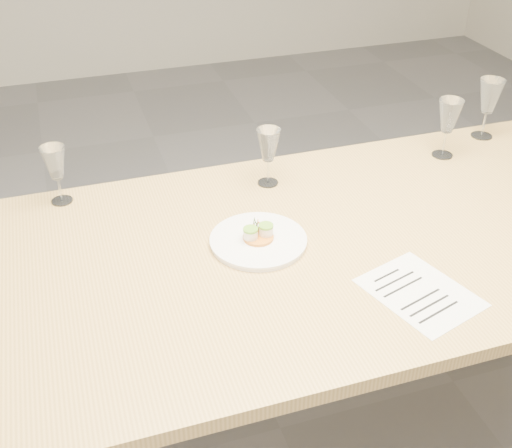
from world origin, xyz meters
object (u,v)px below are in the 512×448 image
object	(u,v)px
dining_table	(285,267)
wine_glass_1	(55,164)
recipe_sheet	(420,293)
wine_glass_3	(449,117)
dinner_plate	(258,240)
wine_glass_4	(490,97)
wine_glass_2	(268,146)

from	to	relation	value
dining_table	wine_glass_1	size ratio (longest dim) A/B	13.25
recipe_sheet	wine_glass_3	bearing A→B (deg)	37.11
wine_glass_1	wine_glass_3	xyz separation A→B (m)	(1.25, -0.09, 0.01)
dining_table	wine_glass_3	bearing A→B (deg)	25.92
dinner_plate	wine_glass_3	bearing A→B (deg)	21.40
dinner_plate	recipe_sheet	size ratio (longest dim) A/B	0.84
wine_glass_3	dinner_plate	bearing A→B (deg)	-158.60
recipe_sheet	wine_glass_4	world-z (taller)	wine_glass_4
wine_glass_4	dinner_plate	bearing A→B (deg)	-158.49
wine_glass_1	dinner_plate	bearing A→B (deg)	-38.23
wine_glass_2	wine_glass_3	xyz separation A→B (m)	(0.62, -0.00, 0.01)
recipe_sheet	wine_glass_2	xyz separation A→B (m)	(-0.18, 0.62, 0.13)
wine_glass_2	wine_glass_3	size ratio (longest dim) A/B	0.92
wine_glass_3	wine_glass_4	xyz separation A→B (m)	(0.21, 0.09, 0.01)
dining_table	wine_glass_2	xyz separation A→B (m)	(0.06, 0.34, 0.20)
wine_glass_3	wine_glass_4	bearing A→B (deg)	21.91
dining_table	wine_glass_4	world-z (taller)	wine_glass_4
dining_table	wine_glass_4	distance (m)	1.02
wine_glass_1	wine_glass_2	size ratio (longest dim) A/B	0.98
dining_table	wine_glass_1	xyz separation A→B (m)	(-0.56, 0.43, 0.19)
dining_table	wine_glass_3	world-z (taller)	wine_glass_3
recipe_sheet	wine_glass_2	size ratio (longest dim) A/B	1.71
dining_table	wine_glass_4	size ratio (longest dim) A/B	11.31
wine_glass_4	wine_glass_3	bearing A→B (deg)	-158.09
wine_glass_1	wine_glass_2	world-z (taller)	wine_glass_2
wine_glass_1	wine_glass_2	bearing A→B (deg)	-8.12
wine_glass_1	wine_glass_3	distance (m)	1.25
dinner_plate	recipe_sheet	distance (m)	0.45
wine_glass_3	wine_glass_2	bearing A→B (deg)	179.57
dinner_plate	recipe_sheet	xyz separation A→B (m)	(0.31, -0.32, -0.01)
dining_table	wine_glass_1	bearing A→B (deg)	142.57
dinner_plate	wine_glass_1	bearing A→B (deg)	141.77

